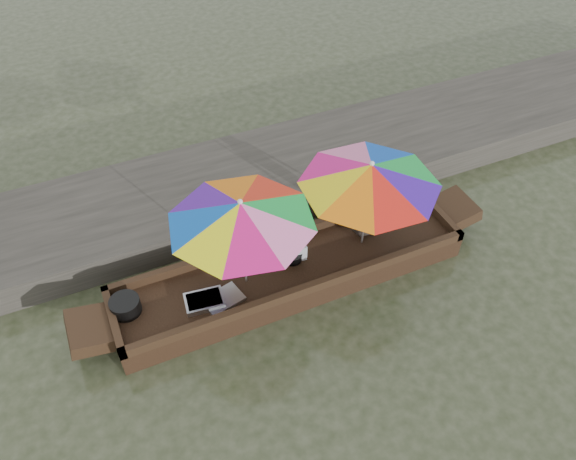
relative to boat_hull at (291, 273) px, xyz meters
name	(u,v)px	position (x,y,z in m)	size (l,w,h in m)	color
water	(291,281)	(0.00, 0.00, -0.17)	(80.00, 80.00, 0.00)	#2A3119
dock	(239,184)	(0.00, 2.20, 0.08)	(22.00, 2.20, 0.50)	#2D2B26
boat_hull	(291,273)	(0.00, 0.00, 0.00)	(5.29, 1.20, 0.35)	black
cooking_pot	(125,306)	(-2.40, 0.16, 0.28)	(0.41, 0.41, 0.22)	black
tray_crayfish	(204,301)	(-1.38, -0.15, 0.22)	(0.54, 0.37, 0.09)	silver
tray_scallop	(223,300)	(-1.13, -0.22, 0.21)	(0.54, 0.37, 0.06)	silver
charcoal_grill	(292,256)	(0.07, 0.11, 0.24)	(0.29, 0.29, 0.14)	black
supply_bag	(296,251)	(0.14, 0.13, 0.30)	(0.28, 0.22, 0.26)	silver
vendor	(367,206)	(1.35, 0.20, 0.70)	(0.51, 0.33, 1.04)	#342D27
umbrella_bow	(243,243)	(-0.70, 0.00, 0.95)	(2.00, 2.00, 1.55)	red
umbrella_stern	(367,205)	(1.20, 0.00, 0.95)	(2.03, 2.03, 1.55)	blue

